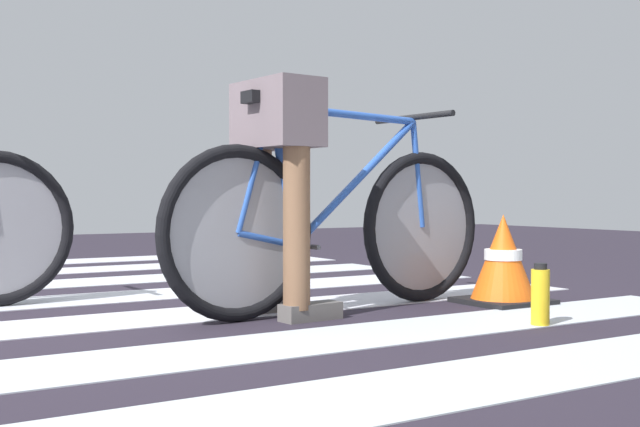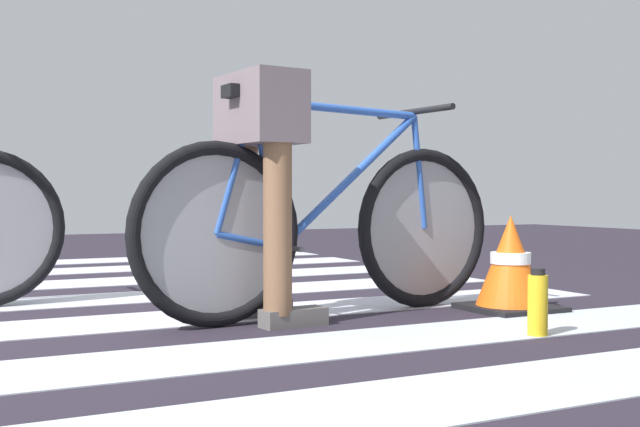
% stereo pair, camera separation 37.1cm
% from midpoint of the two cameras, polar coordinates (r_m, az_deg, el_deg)
% --- Properties ---
extents(ground, '(18.00, 14.00, 0.02)m').
position_cam_midpoint_polar(ground, '(3.48, -17.77, -7.27)').
color(ground, '#27212D').
extents(crosswalk_markings, '(5.40, 6.51, 0.00)m').
position_cam_midpoint_polar(crosswalk_markings, '(3.22, -17.05, -7.75)').
color(crosswalk_markings, silver).
rests_on(crosswalk_markings, ground).
extents(bicycle_1_of_3, '(1.73, 0.52, 0.93)m').
position_cam_midpoint_polar(bicycle_1_of_3, '(3.39, 3.35, -0.72)').
color(bicycle_1_of_3, black).
rests_on(bicycle_1_of_3, ground).
extents(cyclist_1_of_3, '(0.34, 0.43, 0.98)m').
position_cam_midpoint_polar(cyclist_1_of_3, '(3.22, -1.17, 3.65)').
color(cyclist_1_of_3, brown).
rests_on(cyclist_1_of_3, ground).
extents(water_bottle, '(0.07, 0.07, 0.24)m').
position_cam_midpoint_polar(water_bottle, '(3.10, 17.92, -5.99)').
color(water_bottle, gold).
rests_on(water_bottle, ground).
extents(traffic_cone, '(0.37, 0.37, 0.42)m').
position_cam_midpoint_polar(traffic_cone, '(3.71, 15.71, -3.51)').
color(traffic_cone, black).
rests_on(traffic_cone, ground).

